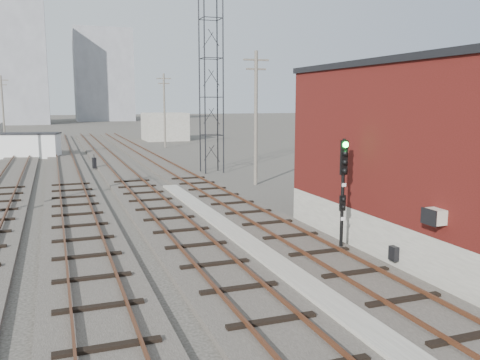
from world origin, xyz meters
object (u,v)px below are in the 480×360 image
switch_stand (94,163)px  site_trailer (29,145)px  signal_mast (343,185)px  car_grey (5,150)px

switch_stand → site_trailer: bearing=94.3°
signal_mast → site_trailer: 41.14m
signal_mast → site_trailer: bearing=107.7°
signal_mast → car_grey: signal_mast is taller
switch_stand → car_grey: 15.45m
switch_stand → site_trailer: 12.78m
signal_mast → car_grey: bearing=110.0°
site_trailer → signal_mast: bearing=-58.1°
signal_mast → car_grey: (-14.88, 40.95, -1.91)m
site_trailer → switch_stand: bearing=-50.3°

